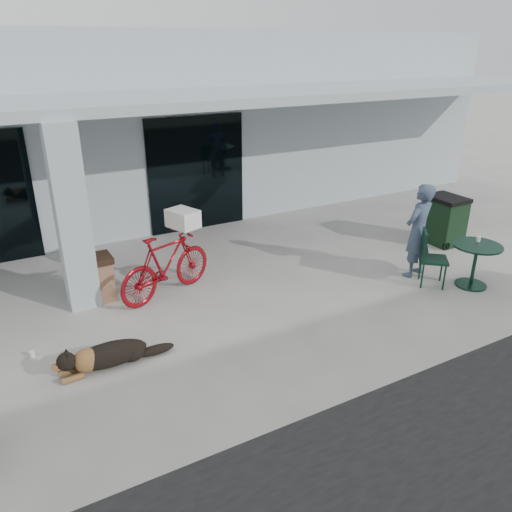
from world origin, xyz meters
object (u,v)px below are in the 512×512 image
cafe_chair_far_a (434,259)px  person (418,231)px  trash_receptacle (99,278)px  bicycle (166,265)px  wheeled_bin (444,220)px  cafe_table_far (474,265)px  dog (109,353)px  cafe_chair_far_b (450,223)px

cafe_chair_far_a → person: size_ratio=0.58×
cafe_chair_far_a → person: (0.03, 0.49, 0.39)m
trash_receptacle → bicycle: bearing=-20.4°
wheeled_bin → cafe_table_far: bearing=-123.6°
cafe_table_far → trash_receptacle: trash_receptacle is taller
person → wheeled_bin: (1.84, 0.97, -0.37)m
dog → cafe_table_far: cafe_table_far is taller
cafe_chair_far_a → person: 0.62m
bicycle → wheeled_bin: (6.35, -0.53, -0.05)m
dog → cafe_table_far: size_ratio=1.41×
cafe_chair_far_a → wheeled_bin: (1.87, 1.45, 0.01)m
cafe_table_far → wheeled_bin: size_ratio=0.81×
trash_receptacle → wheeled_bin: size_ratio=0.77×
person → trash_receptacle: 5.94m
bicycle → cafe_chair_far_b: bearing=-116.1°
cafe_chair_far_b → person: (-1.91, -0.84, 0.42)m
cafe_chair_far_b → wheeled_bin: (-0.06, 0.13, 0.04)m
dog → cafe_chair_far_a: cafe_chair_far_a is taller
cafe_chair_far_b → person: person is taller
dog → wheeled_bin: size_ratio=1.14×
dog → wheeled_bin: 7.90m
person → cafe_chair_far_b: bearing=-170.4°
trash_receptacle → cafe_table_far: bearing=-24.2°
cafe_chair_far_a → person: bearing=37.2°
cafe_chair_far_b → person: bearing=-65.3°
cafe_table_far → person: 1.19m
cafe_table_far → dog: bearing=173.8°
person → wheeled_bin: 2.11m
person → wheeled_bin: person is taller
cafe_chair_far_a → wheeled_bin: size_ratio=0.98×
cafe_table_far → cafe_chair_far_b: cafe_chair_far_b is taller
bicycle → wheeled_bin: bicycle is taller
cafe_table_far → person: size_ratio=0.48×
wheeled_bin → person: bearing=-152.2°
dog → trash_receptacle: 2.12m
dog → trash_receptacle: size_ratio=1.49×
cafe_chair_far_b → cafe_chair_far_a: bearing=-54.6°
bicycle → cafe_table_far: size_ratio=2.24×
bicycle → cafe_table_far: 5.65m
bicycle → cafe_table_far: (5.12, -2.39, -0.18)m
cafe_chair_far_b → bicycle: bearing=-95.0°
cafe_chair_far_b → person: size_ratio=0.54×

